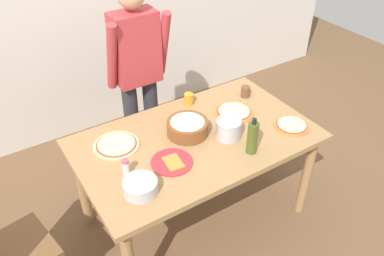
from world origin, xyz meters
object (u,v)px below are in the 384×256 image
object	(u,v)px
popcorn_bowl	(187,126)
salt_shaker	(126,167)
plate_with_slice	(172,162)
pizza_raw_on_board	(117,145)
cup_orange	(189,99)
steel_pot	(229,128)
person_cook	(138,71)
chair_wooden_left	(0,253)
dining_table	(196,148)
pizza_second_cooked	(234,112)
cup_small_brown	(245,92)
pizza_cooked_on_tray	(292,125)
olive_oil_bottle	(252,138)
mixing_bowl_steel	(140,187)

from	to	relation	value
popcorn_bowl	salt_shaker	xyz separation A→B (m)	(-0.52, -0.14, -0.01)
plate_with_slice	pizza_raw_on_board	bearing A→B (deg)	122.79
cup_orange	steel_pot	bearing A→B (deg)	-89.36
person_cook	chair_wooden_left	bearing A→B (deg)	-147.73
dining_table	cup_orange	bearing A→B (deg)	64.28
pizza_second_cooked	cup_small_brown	bearing A→B (deg)	32.61
plate_with_slice	salt_shaker	xyz separation A→B (m)	(-0.28, 0.06, 0.04)
pizza_cooked_on_tray	salt_shaker	world-z (taller)	salt_shaker
pizza_raw_on_board	pizza_cooked_on_tray	world-z (taller)	same
dining_table	pizza_cooked_on_tray	xyz separation A→B (m)	(0.63, -0.25, 0.10)
person_cook	salt_shaker	bearing A→B (deg)	-120.94
chair_wooden_left	pizza_raw_on_board	world-z (taller)	chair_wooden_left
dining_table	cup_orange	xyz separation A→B (m)	(0.19, 0.38, 0.13)
pizza_second_cooked	chair_wooden_left	bearing A→B (deg)	-175.03
popcorn_bowl	olive_oil_bottle	distance (m)	0.45
pizza_cooked_on_tray	olive_oil_bottle	world-z (taller)	olive_oil_bottle
olive_oil_bottle	cup_small_brown	distance (m)	0.68
plate_with_slice	steel_pot	bearing A→B (deg)	4.00
person_cook	mixing_bowl_steel	size ratio (longest dim) A/B	8.10
dining_table	person_cook	bearing A→B (deg)	93.40
pizza_second_cooked	olive_oil_bottle	bearing A→B (deg)	-113.56
person_cook	pizza_second_cooked	size ratio (longest dim) A/B	5.71
chair_wooden_left	salt_shaker	world-z (taller)	chair_wooden_left
pizza_cooked_on_tray	pizza_second_cooked	bearing A→B (deg)	123.92
pizza_cooked_on_tray	popcorn_bowl	bearing A→B (deg)	154.02
pizza_second_cooked	popcorn_bowl	size ratio (longest dim) A/B	1.01
pizza_raw_on_board	pizza_second_cooked	xyz separation A→B (m)	(0.88, -0.11, -0.00)
popcorn_bowl	steel_pot	bearing A→B (deg)	-39.04
pizza_cooked_on_tray	cup_small_brown	size ratio (longest dim) A/B	2.86
pizza_raw_on_board	salt_shaker	bearing A→B (deg)	-101.47
chair_wooden_left	cup_small_brown	size ratio (longest dim) A/B	11.18
olive_oil_bottle	cup_small_brown	bearing A→B (deg)	54.42
person_cook	popcorn_bowl	world-z (taller)	person_cook
pizza_second_cooked	cup_orange	xyz separation A→B (m)	(-0.21, 0.28, 0.03)
chair_wooden_left	mixing_bowl_steel	world-z (taller)	chair_wooden_left
person_cook	chair_wooden_left	world-z (taller)	person_cook
person_cook	pizza_raw_on_board	distance (m)	0.73
mixing_bowl_steel	chair_wooden_left	bearing A→B (deg)	165.48
person_cook	steel_pot	distance (m)	0.90
popcorn_bowl	cup_small_brown	xyz separation A→B (m)	(0.63, 0.17, -0.02)
olive_oil_bottle	cup_orange	size ratio (longest dim) A/B	3.01
mixing_bowl_steel	olive_oil_bottle	size ratio (longest dim) A/B	0.78
person_cook	salt_shaker	xyz separation A→B (m)	(-0.50, -0.83, -0.13)
plate_with_slice	person_cook	bearing A→B (deg)	76.13
popcorn_bowl	pizza_second_cooked	bearing A→B (deg)	4.12
cup_small_brown	person_cook	bearing A→B (deg)	141.50
mixing_bowl_steel	cup_orange	xyz separation A→B (m)	(0.72, 0.64, 0.00)
pizza_cooked_on_tray	dining_table	bearing A→B (deg)	158.46
person_cook	salt_shaker	world-z (taller)	person_cook
pizza_raw_on_board	popcorn_bowl	world-z (taller)	popcorn_bowl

